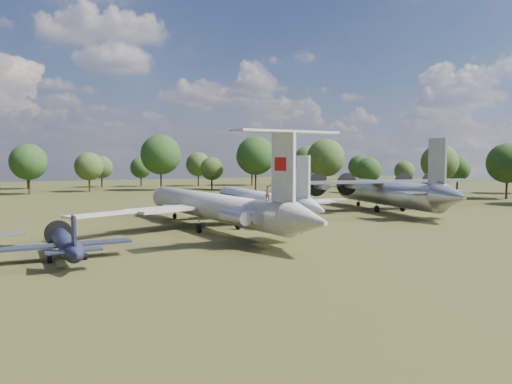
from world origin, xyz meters
name	(u,v)px	position (x,y,z in m)	size (l,w,h in m)	color
ground	(184,230)	(0.00, 0.00, 0.00)	(300.00, 300.00, 0.00)	#233712
il62_airliner	(212,211)	(3.56, -0.91, 2.37)	(37.14, 48.28, 4.73)	silver
tu104_jet	(260,204)	(15.05, 8.74, 2.05)	(30.68, 40.91, 4.09)	silver
an12_transport	(387,196)	(38.64, 6.66, 2.66)	(36.20, 40.46, 5.32)	#A4A8AC
small_prop_west	(67,248)	(-15.33, -13.94, 1.17)	(11.72, 15.99, 2.34)	black
person_on_il62	(267,193)	(5.01, -14.09, 5.57)	(0.61, 0.40, 1.67)	#99684E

